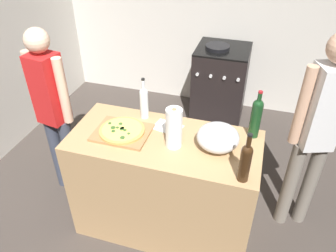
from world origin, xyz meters
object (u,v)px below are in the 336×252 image
(wine_bottle_clear, at_px, (245,161))
(wine_bottle_amber, at_px, (144,101))
(person_in_red, at_px, (318,128))
(stove, at_px, (220,84))
(pizza, at_px, (122,130))
(mixing_bowl, at_px, (218,137))
(paper_towel_roll, at_px, (174,128))
(person_in_stripes, at_px, (53,107))
(wine_bottle_green, at_px, (256,116))

(wine_bottle_clear, relative_size, wine_bottle_amber, 1.03)
(person_in_red, bearing_deg, stove, 121.62)
(pizza, height_order, wine_bottle_clear, wine_bottle_clear)
(pizza, height_order, mixing_bowl, mixing_bowl)
(paper_towel_roll, distance_m, wine_bottle_amber, 0.42)
(paper_towel_roll, bearing_deg, person_in_stripes, 169.01)
(wine_bottle_clear, height_order, stove, wine_bottle_clear)
(wine_bottle_amber, bearing_deg, wine_bottle_clear, -30.41)
(wine_bottle_green, height_order, wine_bottle_clear, wine_bottle_green)
(paper_towel_roll, distance_m, wine_bottle_green, 0.59)
(pizza, height_order, wine_bottle_amber, wine_bottle_amber)
(wine_bottle_green, height_order, person_in_stripes, person_in_stripes)
(pizza, xyz_separation_m, wine_bottle_clear, (0.90, -0.22, 0.12))
(wine_bottle_amber, height_order, person_in_stripes, person_in_stripes)
(wine_bottle_clear, distance_m, person_in_red, 0.77)
(pizza, relative_size, wine_bottle_clear, 0.96)
(mixing_bowl, bearing_deg, wine_bottle_green, 43.69)
(person_in_stripes, bearing_deg, person_in_red, 5.45)
(mixing_bowl, height_order, wine_bottle_clear, wine_bottle_clear)
(mixing_bowl, distance_m, wine_bottle_amber, 0.65)
(pizza, relative_size, wine_bottle_amber, 0.99)
(wine_bottle_green, xyz_separation_m, stove, (-0.46, 1.61, -0.63))
(pizza, distance_m, person_in_stripes, 0.74)
(mixing_bowl, bearing_deg, paper_towel_roll, -168.25)
(stove, bearing_deg, wine_bottle_clear, -78.02)
(mixing_bowl, bearing_deg, person_in_stripes, 173.71)
(wine_bottle_green, height_order, stove, wine_bottle_green)
(wine_bottle_amber, bearing_deg, mixing_bowl, -19.62)
(person_in_red, bearing_deg, wine_bottle_clear, -126.97)
(mixing_bowl, bearing_deg, pizza, -176.83)
(stove, bearing_deg, wine_bottle_amber, -103.14)
(person_in_stripes, bearing_deg, paper_towel_roll, -10.99)
(mixing_bowl, relative_size, wine_bottle_green, 0.79)
(pizza, relative_size, stove, 0.35)
(stove, relative_size, person_in_red, 0.57)
(stove, bearing_deg, mixing_bowl, -82.53)
(wine_bottle_clear, bearing_deg, wine_bottle_amber, 149.59)
(wine_bottle_amber, bearing_deg, pizza, -107.74)
(paper_towel_roll, xyz_separation_m, wine_bottle_clear, (0.50, -0.20, 0.00))
(person_in_stripes, bearing_deg, wine_bottle_green, 2.10)
(wine_bottle_amber, relative_size, person_in_red, 0.20)
(wine_bottle_clear, relative_size, person_in_stripes, 0.22)
(pizza, xyz_separation_m, wine_bottle_amber, (0.08, 0.26, 0.11))
(pizza, bearing_deg, wine_bottle_clear, -13.87)
(paper_towel_roll, distance_m, wine_bottle_clear, 0.54)
(pizza, relative_size, paper_towel_roll, 1.11)
(wine_bottle_clear, bearing_deg, mixing_bowl, 127.96)
(mixing_bowl, bearing_deg, person_in_red, 27.99)
(wine_bottle_clear, bearing_deg, stove, 101.98)
(paper_towel_roll, relative_size, wine_bottle_clear, 0.86)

